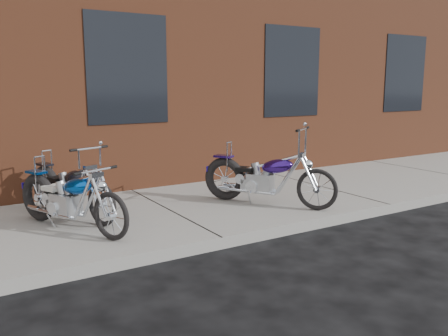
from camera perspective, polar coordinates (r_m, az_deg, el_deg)
ground at (r=5.78m, az=-0.22°, el=-9.76°), size 120.00×120.00×0.00m
sidewalk at (r=7.02m, az=-6.64°, el=-5.57°), size 22.00×3.00×0.15m
building_brick at (r=13.11m, az=-19.80°, el=18.48°), size 22.00×10.00×8.00m
chopper_purple at (r=7.19m, az=4.99°, el=-1.40°), size 1.24×1.83×1.19m
chopper_blue at (r=6.26m, az=-18.09°, el=-3.79°), size 0.89×1.89×0.88m
chopper_third at (r=6.89m, az=-18.04°, el=-2.58°), size 0.74×1.92×1.01m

